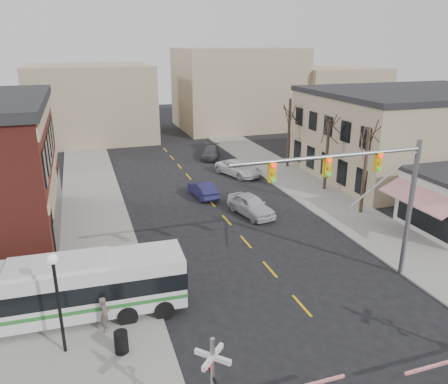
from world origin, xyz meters
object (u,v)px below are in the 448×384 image
Objects in this scene: traffic_signal_mast at (368,185)px; car_a at (251,205)px; trash_bin at (121,342)px; car_b at (203,189)px; street_lamp at (56,284)px; car_c at (238,168)px; car_d at (211,152)px; transit_bus at (61,289)px; pedestrian_far at (83,278)px; pedestrian_near at (105,314)px.

car_a is at bearing 99.89° from traffic_signal_mast.
trash_bin is 20.53m from car_b.
traffic_signal_mast is 15.85m from street_lamp.
traffic_signal_mast is 2.06× the size of car_c.
car_b is at bearing 104.95° from traffic_signal_mast.
street_lamp reaches higher than trash_bin.
trash_bin is 0.22× the size of car_d.
transit_bus reaches higher than car_c.
trash_bin is at bearing -91.59° from car_d.
transit_bus is 2.35m from pedestrian_far.
car_d is 2.63× the size of pedestrian_near.
transit_bus is at bearing 124.95° from trash_bin.
transit_bus is 2.50× the size of car_a.
car_a is at bearing 49.59° from trash_bin.
pedestrian_far is (-12.73, -7.89, 0.21)m from car_a.
trash_bin is 27.58m from car_c.
car_c is at bearing -63.50° from car_d.
pedestrian_near is at bearing -122.06° from pedestrian_far.
transit_bus reaches higher than pedestrian_near.
car_a reaches higher than car_d.
traffic_signal_mast is at bearing -92.62° from car_a.
car_b is 13.59m from car_d.
car_c is 23.99m from pedestrian_far.
trash_bin is 5.60m from pedestrian_far.
transit_bus is 2.56× the size of car_d.
pedestrian_far is at bearing 45.66° from car_b.
traffic_signal_mast is at bearing -80.04° from pedestrian_near.
traffic_signal_mast is 6.05× the size of pedestrian_far.
traffic_signal_mast is 17.86m from car_b.
car_b is at bearing 57.57° from street_lamp.
car_b is (8.89, 18.50, 0.06)m from trash_bin.
transit_bus is 26.17m from car_c.
street_lamp is 34.43m from car_d.
car_a is 16.55m from pedestrian_near.
car_c is (0.80, 21.74, -5.05)m from traffic_signal_mast.
car_c is at bearing 59.25° from trash_bin.
car_d is 2.57× the size of pedestrian_far.
car_d is (-0.64, 7.60, -0.06)m from car_c.
car_c is at bearing 50.98° from transit_bus.
pedestrian_near is at bearing -41.47° from transit_bus.
pedestrian_near is (-13.84, -0.19, -4.79)m from traffic_signal_mast.
street_lamp is 4.68× the size of trash_bin.
car_c is at bearing -141.24° from car_b.
car_a is (-1.98, 11.34, -4.98)m from traffic_signal_mast.
car_a reaches higher than car_b.
street_lamp is 0.99× the size of car_a.
traffic_signal_mast is 6.18× the size of pedestrian_near.
street_lamp is 2.67× the size of pedestrian_near.
traffic_signal_mast is at bearing 98.79° from car_b.
car_c is at bearing 4.22° from pedestrian_far.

